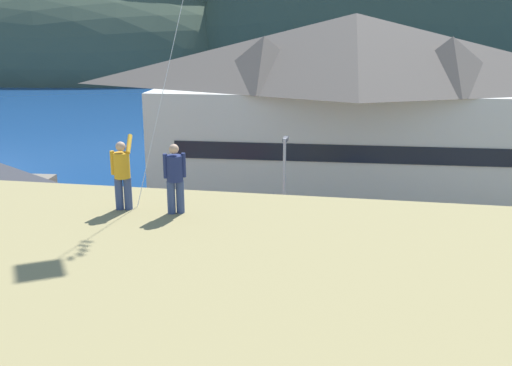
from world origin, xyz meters
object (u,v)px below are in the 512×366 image
(harbor_lodge, at_px, (353,102))
(parked_car_back_row_left, at_px, (355,317))
(parked_car_mid_row_center, at_px, (371,267))
(person_companion, at_px, (175,176))
(wharf_dock, at_px, (254,148))
(parking_light_pole, at_px, (284,185))
(storage_shed_waterside, at_px, (234,157))
(parked_car_mid_row_far, at_px, (145,303))
(parked_car_lone_by_shed, at_px, (488,271))
(person_kite_flyer, at_px, (122,173))
(parked_car_front_row_end, at_px, (242,253))
(moored_boat_wharfside, at_px, (223,140))
(parked_car_corner_spot, at_px, (23,293))
(parked_car_mid_row_near, at_px, (130,246))

(harbor_lodge, height_order, parked_car_back_row_left, harbor_lodge)
(parked_car_mid_row_center, bearing_deg, person_companion, -112.98)
(wharf_dock, distance_m, parking_light_pole, 25.25)
(storage_shed_waterside, distance_m, parked_car_mid_row_far, 21.03)
(parked_car_mid_row_far, distance_m, person_companion, 10.91)
(parked_car_lone_by_shed, height_order, person_companion, person_companion)
(wharf_dock, distance_m, person_companion, 42.05)
(person_kite_flyer, bearing_deg, storage_shed_waterside, 96.81)
(harbor_lodge, relative_size, parked_car_back_row_left, 6.75)
(storage_shed_waterside, height_order, person_companion, person_companion)
(storage_shed_waterside, distance_m, person_companion, 29.08)
(parked_car_front_row_end, bearing_deg, person_companion, -85.51)
(person_companion, bearing_deg, moored_boat_wharfside, 101.91)
(storage_shed_waterside, relative_size, parked_car_mid_row_center, 1.53)
(moored_boat_wharfside, distance_m, parked_car_mid_row_center, 33.28)
(parked_car_corner_spot, xyz_separation_m, person_companion, (9.25, -7.05, 7.36))
(parked_car_corner_spot, height_order, parking_light_pole, parking_light_pole)
(person_kite_flyer, bearing_deg, parking_light_pole, 83.25)
(parked_car_mid_row_center, height_order, person_kite_flyer, person_kite_flyer)
(moored_boat_wharfside, xyz_separation_m, parked_car_corner_spot, (-0.29, -35.42, 0.34))
(parked_car_front_row_end, distance_m, parked_car_mid_row_center, 6.29)
(wharf_dock, xyz_separation_m, parked_car_lone_by_shed, (16.06, -27.97, 0.71))
(parked_car_mid_row_far, bearing_deg, harbor_lodge, 69.22)
(parked_car_lone_by_shed, relative_size, person_companion, 2.48)
(parked_car_back_row_left, bearing_deg, moored_boat_wharfside, 111.11)
(parked_car_mid_row_center, distance_m, person_companion, 15.33)
(wharf_dock, distance_m, parked_car_back_row_left, 34.98)
(parked_car_front_row_end, height_order, parked_car_mid_row_near, same)
(parking_light_pole, bearing_deg, parked_car_corner_spot, -135.73)
(moored_boat_wharfside, relative_size, person_kite_flyer, 3.69)
(parked_car_mid_row_far, bearing_deg, person_kite_flyer, -70.73)
(harbor_lodge, height_order, parked_car_mid_row_far, harbor_lodge)
(parked_car_back_row_left, xyz_separation_m, parked_car_corner_spot, (-13.83, -0.37, 0.00))
(storage_shed_waterside, distance_m, parked_car_corner_spot, 21.53)
(parked_car_mid_row_near, height_order, person_kite_flyer, person_kite_flyer)
(person_companion, bearing_deg, parked_car_mid_row_near, 117.97)
(parked_car_mid_row_near, bearing_deg, parked_car_lone_by_shed, 0.24)
(parked_car_mid_row_center, height_order, person_companion, person_companion)
(storage_shed_waterside, relative_size, person_companion, 3.79)
(moored_boat_wharfside, distance_m, parked_car_mid_row_far, 35.75)
(parked_car_mid_row_near, bearing_deg, harbor_lodge, 53.79)
(parked_car_mid_row_near, xyz_separation_m, parked_car_lone_by_shed, (17.34, 0.07, 0.00))
(parked_car_mid_row_center, relative_size, person_kite_flyer, 2.33)
(parked_car_lone_by_shed, xyz_separation_m, person_kite_flyer, (-11.91, -12.85, 7.37))
(parked_car_lone_by_shed, distance_m, person_companion, 18.21)
(harbor_lodge, relative_size, parked_car_mid_row_far, 6.70)
(storage_shed_waterside, height_order, parking_light_pole, parking_light_pole)
(parked_car_back_row_left, height_order, person_kite_flyer, person_kite_flyer)
(parked_car_mid_row_far, bearing_deg, parked_car_front_row_end, 64.20)
(wharf_dock, relative_size, parked_car_lone_by_shed, 3.19)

